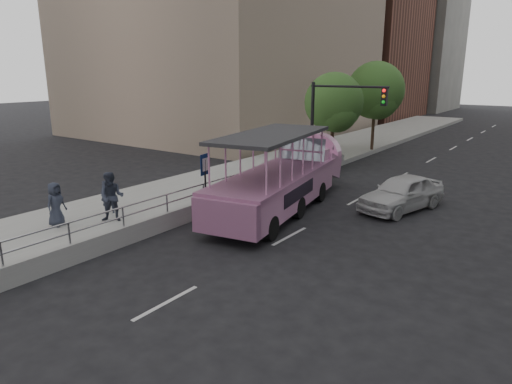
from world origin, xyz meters
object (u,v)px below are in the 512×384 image
at_px(car, 402,193).
at_px(street_tree_far, 376,93).
at_px(parking_sign, 205,177).
at_px(pedestrian_far, 56,204).
at_px(traffic_signal, 333,116).
at_px(duck_boat, 284,179).
at_px(street_tree_near, 335,105).
at_px(pedestrian_mid, 112,197).
at_px(pedestrian_near, 108,193).

bearing_deg(car, street_tree_far, 132.19).
bearing_deg(car, parking_sign, -122.31).
bearing_deg(street_tree_far, car, -63.22).
distance_m(pedestrian_far, traffic_signal, 14.06).
xyz_separation_m(car, traffic_signal, (-4.84, 2.92, 2.75)).
height_order(duck_boat, street_tree_near, street_tree_near).
bearing_deg(duck_boat, pedestrian_mid, -121.27).
bearing_deg(parking_sign, street_tree_far, 90.33).
bearing_deg(car, pedestrian_far, -116.35).
height_order(car, pedestrian_far, pedestrian_far).
xyz_separation_m(pedestrian_far, street_tree_near, (2.72, 16.60, 2.71)).
xyz_separation_m(duck_boat, pedestrian_near, (-4.67, -5.54, -0.14)).
bearing_deg(pedestrian_far, pedestrian_mid, -51.48).
xyz_separation_m(duck_boat, car, (4.25, 2.62, -0.51)).
bearing_deg(pedestrian_near, traffic_signal, 20.62).
xyz_separation_m(car, street_tree_near, (-6.43, 6.35, 3.07)).
bearing_deg(pedestrian_mid, street_tree_far, 48.68).
bearing_deg(car, pedestrian_mid, -116.97).
xyz_separation_m(pedestrian_far, traffic_signal, (4.31, 13.17, 2.39)).
relative_size(pedestrian_mid, parking_sign, 0.72).
distance_m(pedestrian_near, street_tree_near, 14.97).
distance_m(duck_boat, car, 5.02).
bearing_deg(pedestrian_far, street_tree_far, -20.83).
bearing_deg(car, traffic_signal, 164.26).
xyz_separation_m(pedestrian_mid, street_tree_near, (1.52, 15.06, 2.59)).
height_order(parking_sign, street_tree_near, street_tree_near).
distance_m(car, pedestrian_far, 13.74).
relative_size(car, street_tree_near, 0.77).
bearing_deg(pedestrian_far, parking_sign, -46.34).
bearing_deg(pedestrian_near, pedestrian_far, -145.38).
bearing_deg(street_tree_far, duck_boat, -82.45).
bearing_deg(duck_boat, street_tree_far, 97.55).
height_order(pedestrian_mid, street_tree_near, street_tree_near).
distance_m(traffic_signal, street_tree_far, 9.57).
xyz_separation_m(pedestrian_near, parking_sign, (2.79, 2.58, 0.52)).
bearing_deg(parking_sign, pedestrian_near, -137.22).
bearing_deg(duck_boat, car, 31.64).
xyz_separation_m(traffic_signal, street_tree_far, (-1.40, 9.43, 0.81)).
bearing_deg(street_tree_far, pedestrian_near, -97.47).
bearing_deg(parking_sign, car, 42.28).
bearing_deg(pedestrian_far, street_tree_near, -22.77).
distance_m(car, pedestrian_mid, 11.80).
height_order(car, traffic_signal, traffic_signal).
relative_size(pedestrian_near, street_tree_far, 0.25).
distance_m(duck_boat, pedestrian_near, 7.25).
xyz_separation_m(duck_boat, street_tree_far, (-1.99, 14.97, 3.05)).
bearing_deg(traffic_signal, car, -31.15).
relative_size(pedestrian_mid, street_tree_near, 0.33).
bearing_deg(traffic_signal, parking_sign, -98.65).
bearing_deg(car, pedestrian_near, -122.16).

